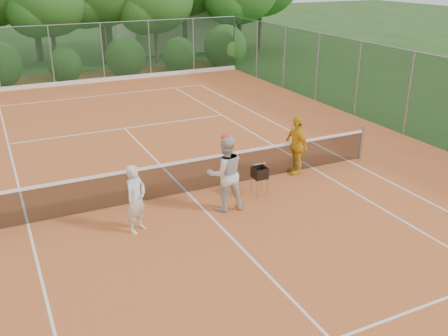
{
  "coord_description": "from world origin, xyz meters",
  "views": [
    {
      "loc": [
        -4.46,
        -11.52,
        5.79
      ],
      "look_at": [
        0.53,
        -1.2,
        1.1
      ],
      "focal_mm": 40.0,
      "sensor_mm": 36.0,
      "label": 1
    }
  ],
  "objects_px": {
    "player_center_grp": "(225,173)",
    "player_yellow": "(296,145)",
    "player_white": "(136,199)",
    "ball_hopper": "(260,173)"
  },
  "relations": [
    {
      "from": "player_center_grp",
      "to": "ball_hopper",
      "type": "distance_m",
      "value": 1.26
    },
    {
      "from": "player_white",
      "to": "player_yellow",
      "type": "bearing_deg",
      "value": -20.57
    },
    {
      "from": "player_yellow",
      "to": "player_center_grp",
      "type": "bearing_deg",
      "value": -66.86
    },
    {
      "from": "player_center_grp",
      "to": "player_yellow",
      "type": "relative_size",
      "value": 1.14
    },
    {
      "from": "player_center_grp",
      "to": "ball_hopper",
      "type": "relative_size",
      "value": 2.46
    },
    {
      "from": "player_yellow",
      "to": "ball_hopper",
      "type": "distance_m",
      "value": 1.98
    },
    {
      "from": "player_white",
      "to": "player_center_grp",
      "type": "relative_size",
      "value": 0.82
    },
    {
      "from": "player_white",
      "to": "player_center_grp",
      "type": "bearing_deg",
      "value": -32.22
    },
    {
      "from": "player_white",
      "to": "ball_hopper",
      "type": "bearing_deg",
      "value": -27.85
    },
    {
      "from": "player_center_grp",
      "to": "player_yellow",
      "type": "xyz_separation_m",
      "value": [
        2.91,
        1.24,
        -0.11
      ]
    }
  ]
}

